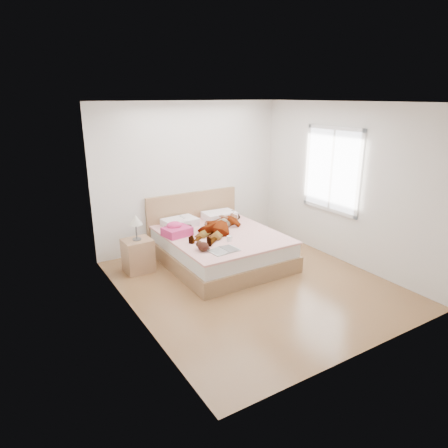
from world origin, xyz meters
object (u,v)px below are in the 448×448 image
(bed, at_px, (218,245))
(towel, at_px, (176,230))
(plush_toy, at_px, (203,246))
(phone, at_px, (183,217))
(magazine, at_px, (224,250))
(coffee_mug, at_px, (229,238))
(woman, at_px, (220,223))
(nightstand, at_px, (138,253))

(bed, distance_m, towel, 0.77)
(plush_toy, bearing_deg, phone, 79.13)
(phone, distance_m, magazine, 1.28)
(bed, bearing_deg, magazine, -114.87)
(phone, height_order, magazine, phone)
(towel, height_order, coffee_mug, towel)
(coffee_mug, bearing_deg, phone, 109.41)
(woman, height_order, plush_toy, woman)
(plush_toy, relative_size, nightstand, 0.28)
(towel, xyz_separation_m, plush_toy, (0.04, -0.81, -0.02))
(woman, distance_m, nightstand, 1.44)
(woman, relative_size, magazine, 3.62)
(phone, distance_m, nightstand, 1.00)
(phone, height_order, plush_toy, phone)
(phone, distance_m, towel, 0.39)
(bed, distance_m, magazine, 0.89)
(woman, height_order, coffee_mug, woman)
(towel, relative_size, magazine, 1.05)
(woman, xyz_separation_m, magazine, (-0.45, -0.87, -0.10))
(bed, distance_m, plush_toy, 0.92)
(phone, bearing_deg, nightstand, 154.91)
(coffee_mug, xyz_separation_m, nightstand, (-1.23, 0.76, -0.24))
(coffee_mug, distance_m, plush_toy, 0.56)
(coffee_mug, relative_size, plush_toy, 0.43)
(phone, relative_size, bed, 0.05)
(plush_toy, bearing_deg, towel, 92.90)
(bed, bearing_deg, phone, 130.04)
(plush_toy, xyz_separation_m, nightstand, (-0.68, 0.89, -0.27))
(woman, height_order, phone, phone)
(magazine, distance_m, nightstand, 1.44)
(bed, bearing_deg, nightstand, 167.37)
(magazine, relative_size, plush_toy, 1.74)
(bed, distance_m, nightstand, 1.34)
(plush_toy, height_order, nightstand, nightstand)
(magazine, height_order, plush_toy, plush_toy)
(phone, distance_m, bed, 0.77)
(towel, bearing_deg, bed, -17.68)
(nightstand, bearing_deg, magazine, -48.53)
(woman, distance_m, towel, 0.76)
(phone, relative_size, towel, 0.22)
(towel, bearing_deg, phone, 48.05)
(coffee_mug, height_order, plush_toy, plush_toy)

